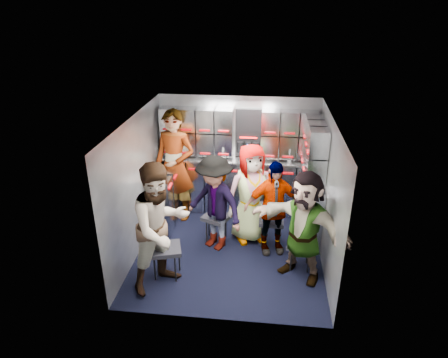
# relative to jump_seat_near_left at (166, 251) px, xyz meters

# --- Properties ---
(floor) EXTENTS (3.00, 3.00, 0.00)m
(floor) POSITION_rel_jump_seat_near_left_xyz_m (0.82, 0.72, -0.41)
(floor) COLOR black
(floor) RESTS_ON ground
(wall_back) EXTENTS (2.80, 0.04, 2.10)m
(wall_back) POSITION_rel_jump_seat_near_left_xyz_m (0.82, 2.22, 0.64)
(wall_back) COLOR gray
(wall_back) RESTS_ON ground
(wall_left) EXTENTS (0.04, 3.00, 2.10)m
(wall_left) POSITION_rel_jump_seat_near_left_xyz_m (-0.58, 0.72, 0.64)
(wall_left) COLOR gray
(wall_left) RESTS_ON ground
(wall_right) EXTENTS (0.04, 3.00, 2.10)m
(wall_right) POSITION_rel_jump_seat_near_left_xyz_m (2.22, 0.72, 0.64)
(wall_right) COLOR gray
(wall_right) RESTS_ON ground
(ceiling) EXTENTS (2.80, 3.00, 0.02)m
(ceiling) POSITION_rel_jump_seat_near_left_xyz_m (0.82, 0.72, 1.69)
(ceiling) COLOR silver
(ceiling) RESTS_ON wall_back
(cart_bank_back) EXTENTS (2.68, 0.38, 0.99)m
(cart_bank_back) POSITION_rel_jump_seat_near_left_xyz_m (0.82, 2.01, 0.08)
(cart_bank_back) COLOR #9AA0A9
(cart_bank_back) RESTS_ON ground
(cart_bank_left) EXTENTS (0.38, 0.76, 0.99)m
(cart_bank_left) POSITION_rel_jump_seat_near_left_xyz_m (-0.37, 1.28, 0.08)
(cart_bank_left) COLOR #9AA0A9
(cart_bank_left) RESTS_ON ground
(counter) EXTENTS (2.68, 0.42, 0.03)m
(counter) POSITION_rel_jump_seat_near_left_xyz_m (0.82, 2.01, 0.60)
(counter) COLOR #B0B2B7
(counter) RESTS_ON cart_bank_back
(locker_bank_back) EXTENTS (2.68, 0.28, 0.82)m
(locker_bank_back) POSITION_rel_jump_seat_near_left_xyz_m (0.82, 2.07, 1.08)
(locker_bank_back) COLOR #9AA0A9
(locker_bank_back) RESTS_ON wall_back
(locker_bank_right) EXTENTS (0.28, 1.00, 0.82)m
(locker_bank_right) POSITION_rel_jump_seat_near_left_xyz_m (2.07, 1.42, 1.08)
(locker_bank_right) COLOR #9AA0A9
(locker_bank_right) RESTS_ON wall_right
(right_cabinet) EXTENTS (0.28, 1.20, 1.00)m
(right_cabinet) POSITION_rel_jump_seat_near_left_xyz_m (2.07, 1.32, 0.09)
(right_cabinet) COLOR #9AA0A9
(right_cabinet) RESTS_ON ground
(coffee_niche) EXTENTS (0.46, 0.16, 0.84)m
(coffee_niche) POSITION_rel_jump_seat_near_left_xyz_m (1.00, 2.13, 1.06)
(coffee_niche) COLOR black
(coffee_niche) RESTS_ON wall_back
(red_latch_strip) EXTENTS (2.60, 0.02, 0.03)m
(red_latch_strip) POSITION_rel_jump_seat_near_left_xyz_m (0.82, 1.81, 0.47)
(red_latch_strip) COLOR #980409
(red_latch_strip) RESTS_ON cart_bank_back
(jump_seat_near_left) EXTENTS (0.49, 0.47, 0.47)m
(jump_seat_near_left) POSITION_rel_jump_seat_near_left_xyz_m (0.00, 0.00, 0.00)
(jump_seat_near_left) COLOR black
(jump_seat_near_left) RESTS_ON ground
(jump_seat_mid_left) EXTENTS (0.50, 0.49, 0.45)m
(jump_seat_mid_left) POSITION_rel_jump_seat_near_left_xyz_m (0.57, 0.98, -0.01)
(jump_seat_mid_left) COLOR black
(jump_seat_mid_left) RESTS_ON ground
(jump_seat_center) EXTENTS (0.43, 0.41, 0.49)m
(jump_seat_center) POSITION_rel_jump_seat_near_left_xyz_m (1.11, 1.29, 0.01)
(jump_seat_center) COLOR black
(jump_seat_center) RESTS_ON ground
(jump_seat_mid_right) EXTENTS (0.39, 0.37, 0.45)m
(jump_seat_mid_right) POSITION_rel_jump_seat_near_left_xyz_m (1.45, 0.97, -0.01)
(jump_seat_mid_right) COLOR black
(jump_seat_mid_right) RESTS_ON ground
(jump_seat_near_right) EXTENTS (0.42, 0.41, 0.40)m
(jump_seat_near_right) POSITION_rel_jump_seat_near_left_xyz_m (1.87, 0.39, -0.06)
(jump_seat_near_right) COLOR black
(jump_seat_near_right) RESTS_ON ground
(attendant_standing) EXTENTS (0.80, 0.61, 1.97)m
(attendant_standing) POSITION_rel_jump_seat_near_left_xyz_m (-0.23, 1.67, 0.57)
(attendant_standing) COLOR black
(attendant_standing) RESTS_ON ground
(attendant_arc_a) EXTENTS (1.09, 1.11, 1.80)m
(attendant_arc_a) POSITION_rel_jump_seat_near_left_xyz_m (-0.00, -0.18, 0.49)
(attendant_arc_a) COLOR black
(attendant_arc_a) RESTS_ON ground
(attendant_arc_b) EXTENTS (1.15, 1.02, 1.54)m
(attendant_arc_b) POSITION_rel_jump_seat_near_left_xyz_m (0.57, 0.80, 0.36)
(attendant_arc_b) COLOR black
(attendant_arc_b) RESTS_ON ground
(attendant_arc_c) EXTENTS (0.93, 0.77, 1.62)m
(attendant_arc_c) POSITION_rel_jump_seat_near_left_xyz_m (1.11, 1.11, 0.40)
(attendant_arc_c) COLOR black
(attendant_arc_c) RESTS_ON ground
(attendant_arc_d) EXTENTS (0.94, 0.57, 1.49)m
(attendant_arc_d) POSITION_rel_jump_seat_near_left_xyz_m (1.45, 0.79, 0.33)
(attendant_arc_d) COLOR black
(attendant_arc_d) RESTS_ON ground
(attendant_arc_e) EXTENTS (1.51, 1.20, 1.61)m
(attendant_arc_e) POSITION_rel_jump_seat_near_left_xyz_m (1.87, 0.21, 0.39)
(attendant_arc_e) COLOR black
(attendant_arc_e) RESTS_ON ground
(bottle_left) EXTENTS (0.07, 0.07, 0.23)m
(bottle_left) POSITION_rel_jump_seat_near_left_xyz_m (0.57, 1.96, 0.73)
(bottle_left) COLOR white
(bottle_left) RESTS_ON counter
(bottle_mid) EXTENTS (0.06, 0.06, 0.27)m
(bottle_mid) POSITION_rel_jump_seat_near_left_xyz_m (0.99, 1.96, 0.75)
(bottle_mid) COLOR white
(bottle_mid) RESTS_ON counter
(bottle_right) EXTENTS (0.06, 0.06, 0.25)m
(bottle_right) POSITION_rel_jump_seat_near_left_xyz_m (1.72, 1.96, 0.74)
(bottle_right) COLOR white
(bottle_right) RESTS_ON counter
(cup_left) EXTENTS (0.09, 0.09, 0.10)m
(cup_left) POSITION_rel_jump_seat_near_left_xyz_m (-0.41, 1.95, 0.67)
(cup_left) COLOR beige
(cup_left) RESTS_ON counter
(cup_right) EXTENTS (0.07, 0.07, 0.09)m
(cup_right) POSITION_rel_jump_seat_near_left_xyz_m (2.06, 1.95, 0.66)
(cup_right) COLOR beige
(cup_right) RESTS_ON counter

